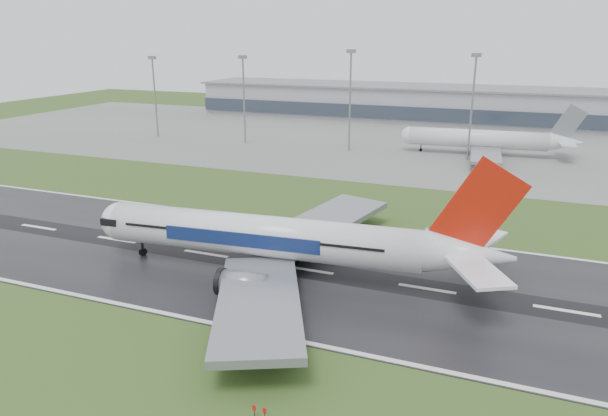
% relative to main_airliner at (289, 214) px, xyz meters
% --- Properties ---
extents(ground, '(520.00, 520.00, 0.00)m').
position_rel_main_airliner_xyz_m(ground, '(2.47, 2.29, -10.47)').
color(ground, '#2D4A1B').
rests_on(ground, ground).
extents(runway, '(400.00, 45.00, 0.10)m').
position_rel_main_airliner_xyz_m(runway, '(2.47, 2.29, -10.42)').
color(runway, black).
rests_on(runway, ground).
extents(apron, '(400.00, 130.00, 0.08)m').
position_rel_main_airliner_xyz_m(apron, '(2.47, 127.29, -10.43)').
color(apron, slate).
rests_on(apron, ground).
extents(terminal, '(240.00, 36.00, 15.00)m').
position_rel_main_airliner_xyz_m(terminal, '(2.47, 187.29, -2.97)').
color(terminal, gray).
rests_on(terminal, ground).
extents(main_airliner, '(75.88, 72.85, 20.74)m').
position_rel_main_airliner_xyz_m(main_airliner, '(0.00, 0.00, 0.00)').
color(main_airliner, white).
rests_on(main_airliner, runway).
extents(parked_airliner, '(62.19, 58.49, 17.08)m').
position_rel_main_airliner_xyz_m(parked_airliner, '(23.04, 112.32, -1.85)').
color(parked_airliner, silver).
rests_on(parked_airliner, apron).
extents(floodmast_0, '(0.64, 0.64, 29.64)m').
position_rel_main_airliner_xyz_m(floodmast_0, '(-99.43, 102.29, 4.35)').
color(floodmast_0, gray).
rests_on(floodmast_0, ground).
extents(floodmast_1, '(0.64, 0.64, 30.36)m').
position_rel_main_airliner_xyz_m(floodmast_1, '(-60.83, 102.29, 4.71)').
color(floodmast_1, gray).
rests_on(floodmast_1, ground).
extents(floodmast_2, '(0.64, 0.64, 32.72)m').
position_rel_main_airliner_xyz_m(floodmast_2, '(-20.79, 102.29, 5.89)').
color(floodmast_2, gray).
rests_on(floodmast_2, ground).
extents(floodmast_3, '(0.64, 0.64, 31.94)m').
position_rel_main_airliner_xyz_m(floodmast_3, '(18.83, 102.29, 5.50)').
color(floodmast_3, gray).
rests_on(floodmast_3, ground).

